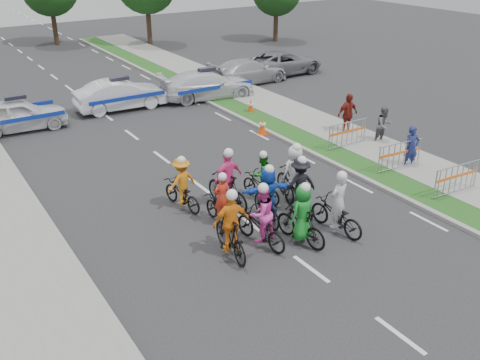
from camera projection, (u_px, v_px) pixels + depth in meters
ground at (311, 269)px, 13.91m from camera, size 90.00×90.00×0.00m
curb_right at (330, 162)px, 20.19m from camera, size 0.20×60.00×0.12m
grass_strip at (344, 158)px, 20.54m from camera, size 1.20×60.00×0.11m
sidewalk_right at (377, 148)px, 21.42m from camera, size 2.40×60.00×0.13m
sidewalk_left at (7, 253)px, 14.48m from camera, size 3.00×60.00×0.13m
rider_0 at (337, 212)px, 15.38m from camera, size 0.88×1.99×1.97m
rider_1 at (302, 220)px, 14.78m from camera, size 0.87×1.86×1.90m
rider_2 at (261, 222)px, 14.69m from camera, size 0.93×1.98×1.94m
rider_3 at (231, 231)px, 14.18m from camera, size 1.06×1.98×2.02m
rider_4 at (299, 191)px, 16.38m from camera, size 1.18×2.00×1.94m
rider_5 at (267, 198)px, 15.83m from camera, size 1.58×1.88×1.91m
rider_6 at (221, 208)px, 15.76m from camera, size 0.63×1.72×1.74m
rider_7 at (294, 179)px, 17.12m from camera, size 0.89×1.97×2.03m
rider_8 at (261, 182)px, 17.22m from camera, size 0.82×1.78×1.75m
rider_9 at (228, 185)px, 16.70m from camera, size 1.07×1.99×2.04m
rider_10 at (182, 188)px, 16.69m from camera, size 1.08×1.84×1.80m
police_car_0 at (18, 115)px, 23.28m from camera, size 4.26×1.97×1.41m
police_car_1 at (121, 95)px, 26.04m from camera, size 4.49×1.77×1.46m
police_car_2 at (207, 85)px, 27.77m from camera, size 5.28×2.85×1.45m
civilian_sedan at (248, 71)px, 30.56m from camera, size 4.86×2.17×1.39m
civilian_suv at (283, 63)px, 32.47m from camera, size 5.19×2.50×1.43m
spectator_0 at (411, 148)px, 19.48m from camera, size 0.68×0.54×1.62m
spectator_1 at (384, 125)px, 21.77m from camera, size 0.80×0.64×1.58m
spectator_2 at (348, 114)px, 22.76m from camera, size 1.06×0.46×1.79m
barrier_0 at (456, 181)px, 17.51m from camera, size 2.03×0.64×1.12m
barrier_1 at (399, 157)px, 19.34m from camera, size 2.04×0.68×1.12m
barrier_2 at (347, 135)px, 21.40m from camera, size 2.01×0.52×1.12m
cone_0 at (262, 127)px, 23.00m from camera, size 0.40×0.40×0.70m
cone_1 at (251, 107)px, 25.60m from camera, size 0.40×0.40×0.70m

